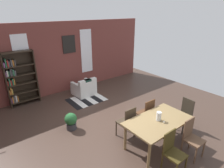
% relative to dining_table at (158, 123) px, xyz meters
% --- Properties ---
extents(ground_plane, '(9.97, 9.97, 0.00)m').
position_rel_dining_table_xyz_m(ground_plane, '(-0.50, 1.06, -0.68)').
color(ground_plane, '#423128').
extents(back_wall_brick, '(8.67, 0.12, 2.92)m').
position_rel_dining_table_xyz_m(back_wall_brick, '(-0.50, 4.86, 0.78)').
color(back_wall_brick, brown).
rests_on(back_wall_brick, ground).
extents(window_pane_0, '(0.55, 0.02, 1.90)m').
position_rel_dining_table_xyz_m(window_pane_0, '(-1.84, 4.79, 0.92)').
color(window_pane_0, white).
extents(window_pane_1, '(0.55, 0.02, 1.90)m').
position_rel_dining_table_xyz_m(window_pane_1, '(0.84, 4.79, 0.92)').
color(window_pane_1, white).
extents(dining_table, '(1.70, 0.98, 0.77)m').
position_rel_dining_table_xyz_m(dining_table, '(0.00, 0.00, 0.00)').
color(dining_table, olive).
rests_on(dining_table, ground).
extents(vase_on_table, '(0.12, 0.12, 0.23)m').
position_rel_dining_table_xyz_m(vase_on_table, '(-0.00, 0.00, 0.20)').
color(vase_on_table, silver).
rests_on(vase_on_table, dining_table).
extents(tealight_candle_0, '(0.04, 0.04, 0.04)m').
position_rel_dining_table_xyz_m(tealight_candle_0, '(0.00, -0.16, 0.11)').
color(tealight_candle_0, silver).
rests_on(tealight_candle_0, dining_table).
extents(dining_chair_far_right, '(0.41, 0.41, 0.95)m').
position_rel_dining_table_xyz_m(dining_chair_far_right, '(0.38, 0.72, -0.17)').
color(dining_chair_far_right, '#4E301C').
rests_on(dining_chair_far_right, ground).
extents(dining_chair_near_right, '(0.41, 0.41, 0.95)m').
position_rel_dining_table_xyz_m(dining_chair_near_right, '(0.38, -0.72, -0.17)').
color(dining_chair_near_right, brown).
rests_on(dining_chair_near_right, ground).
extents(dining_chair_head_right, '(0.42, 0.42, 0.95)m').
position_rel_dining_table_xyz_m(dining_chair_head_right, '(1.22, -0.00, -0.17)').
color(dining_chair_head_right, '#322B21').
rests_on(dining_chair_head_right, ground).
extents(dining_chair_far_left, '(0.40, 0.40, 0.95)m').
position_rel_dining_table_xyz_m(dining_chair_far_left, '(-0.38, 0.72, -0.17)').
color(dining_chair_far_left, '#392D20').
rests_on(dining_chair_far_left, ground).
extents(dining_chair_near_left, '(0.40, 0.40, 0.95)m').
position_rel_dining_table_xyz_m(dining_chair_near_left, '(-0.38, -0.72, -0.17)').
color(dining_chair_near_left, '#3D3113').
rests_on(dining_chair_near_left, ground).
extents(bookshelf_tall, '(1.06, 0.29, 2.01)m').
position_rel_dining_table_xyz_m(bookshelf_tall, '(-2.11, 4.62, 0.34)').
color(bookshelf_tall, '#2D2319').
rests_on(bookshelf_tall, ground).
extents(armchair_white, '(0.85, 0.85, 0.75)m').
position_rel_dining_table_xyz_m(armchair_white, '(0.14, 3.92, -0.40)').
color(armchair_white, silver).
rests_on(armchair_white, ground).
extents(potted_plant_by_shelf, '(0.36, 0.36, 0.52)m').
position_rel_dining_table_xyz_m(potted_plant_by_shelf, '(-1.41, 2.04, -0.40)').
color(potted_plant_by_shelf, '#333338').
rests_on(potted_plant_by_shelf, ground).
extents(striped_rug, '(1.39, 1.06, 0.01)m').
position_rel_dining_table_xyz_m(striped_rug, '(-0.05, 3.45, -0.68)').
color(striped_rug, black).
rests_on(striped_rug, ground).
extents(framed_picture, '(0.56, 0.03, 0.72)m').
position_rel_dining_table_xyz_m(framed_picture, '(0.03, 4.78, 1.32)').
color(framed_picture, black).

